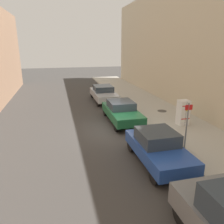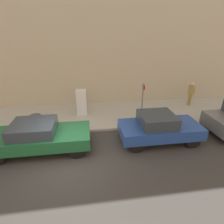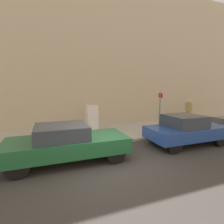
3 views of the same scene
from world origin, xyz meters
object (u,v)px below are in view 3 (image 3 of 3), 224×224
at_px(discarded_refrigerator, 92,119).
at_px(street_sign_post, 160,111).
at_px(parked_sedan_green, 67,142).
at_px(parked_hatchback_blue, 186,130).
at_px(pedestrian_walking_far, 188,109).

bearing_deg(discarded_refrigerator, street_sign_post, 60.26).
height_order(discarded_refrigerator, parked_sedan_green, discarded_refrigerator).
bearing_deg(street_sign_post, parked_hatchback_blue, 14.34).
distance_m(discarded_refrigerator, street_sign_post, 3.91).
relative_size(pedestrian_walking_far, parked_sedan_green, 0.39).
bearing_deg(discarded_refrigerator, parked_hatchback_blue, 47.04).
distance_m(pedestrian_walking_far, parked_hatchback_blue, 5.60).
xyz_separation_m(pedestrian_walking_far, parked_hatchback_blue, (3.97, -3.94, -0.38)).
bearing_deg(parked_hatchback_blue, parked_sedan_green, -90.00).
distance_m(discarded_refrigerator, pedestrian_walking_far, 7.72).
bearing_deg(street_sign_post, discarded_refrigerator, -119.74).
relative_size(pedestrian_walking_far, parked_hatchback_blue, 0.44).
bearing_deg(parked_sedan_green, pedestrian_walking_far, 112.60).
bearing_deg(pedestrian_walking_far, discarded_refrigerator, 171.33).
height_order(parked_sedan_green, parked_hatchback_blue, parked_hatchback_blue).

